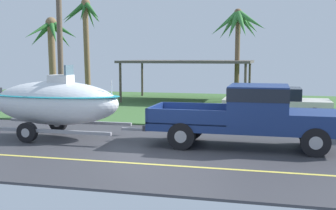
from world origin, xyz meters
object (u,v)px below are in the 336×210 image
object	(u,v)px
palm_tree_far_right	(239,28)
palm_tree_near_left	(52,40)
pickup_truck_towing	(257,113)
parked_sedan_near	(274,104)
boat_on_trailer	(55,103)
utility_pole	(59,21)
carport_awning	(188,62)
palm_tree_mid	(85,23)

from	to	relation	value
palm_tree_far_right	palm_tree_near_left	bearing A→B (deg)	-168.60
pickup_truck_towing	palm_tree_far_right	xyz separation A→B (m)	(-1.57, 12.30, 3.28)
parked_sedan_near	palm_tree_near_left	bearing A→B (deg)	161.75
parked_sedan_near	palm_tree_near_left	size ratio (longest dim) A/B	0.89
boat_on_trailer	utility_pole	world-z (taller)	utility_pole
carport_awning	palm_tree_far_right	xyz separation A→B (m)	(2.96, 0.03, 1.98)
palm_tree_near_left	palm_tree_far_right	xyz separation A→B (m)	(10.74, 2.16, 0.68)
carport_awning	palm_tree_mid	world-z (taller)	palm_tree_mid
boat_on_trailer	parked_sedan_near	size ratio (longest dim) A/B	1.30
pickup_truck_towing	palm_tree_near_left	distance (m)	16.15
parked_sedan_near	palm_tree_mid	world-z (taller)	palm_tree_mid
boat_on_trailer	palm_tree_mid	xyz separation A→B (m)	(-5.20, 13.80, 3.72)
pickup_truck_towing	palm_tree_far_right	distance (m)	12.82
carport_awning	palm_tree_near_left	distance (m)	8.17
palm_tree_far_right	utility_pole	size ratio (longest dim) A/B	0.67
palm_tree_far_right	utility_pole	bearing A→B (deg)	-131.08
carport_awning	palm_tree_mid	distance (m)	7.90
boat_on_trailer	carport_awning	size ratio (longest dim) A/B	0.76
palm_tree_near_left	palm_tree_far_right	bearing A→B (deg)	11.40
parked_sedan_near	palm_tree_far_right	bearing A→B (deg)	108.14
palm_tree_mid	palm_tree_far_right	world-z (taller)	palm_tree_mid
parked_sedan_near	carport_awning	xyz separation A→B (m)	(-5.05, 6.37, 1.67)
parked_sedan_near	palm_tree_far_right	distance (m)	7.66
palm_tree_near_left	palm_tree_mid	world-z (taller)	palm_tree_mid
parked_sedan_near	palm_tree_near_left	xyz separation A→B (m)	(-12.83, 4.23, 2.97)
boat_on_trailer	parked_sedan_near	world-z (taller)	boat_on_trailer
parked_sedan_near	utility_pole	xyz separation A→B (m)	(-9.15, -1.70, 3.57)
carport_awning	palm_tree_near_left	world-z (taller)	palm_tree_near_left
pickup_truck_towing	palm_tree_mid	bearing A→B (deg)	130.63
parked_sedan_near	palm_tree_mid	xyz separation A→B (m)	(-12.37, 7.90, 4.22)
pickup_truck_towing	carport_awning	world-z (taller)	carport_awning
boat_on_trailer	palm_tree_far_right	world-z (taller)	palm_tree_far_right
utility_pole	boat_on_trailer	bearing A→B (deg)	-64.70
boat_on_trailer	palm_tree_mid	size ratio (longest dim) A/B	0.89
palm_tree_far_right	pickup_truck_towing	bearing A→B (deg)	-82.71
boat_on_trailer	palm_tree_far_right	bearing A→B (deg)	67.59
boat_on_trailer	carport_awning	world-z (taller)	carport_awning
boat_on_trailer	palm_tree_near_left	bearing A→B (deg)	119.21
carport_awning	palm_tree_near_left	bearing A→B (deg)	-164.64
palm_tree_mid	palm_tree_far_right	size ratio (longest dim) A/B	1.20
palm_tree_mid	palm_tree_near_left	bearing A→B (deg)	-97.21
pickup_truck_towing	palm_tree_near_left	bearing A→B (deg)	140.54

